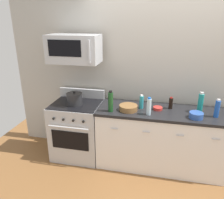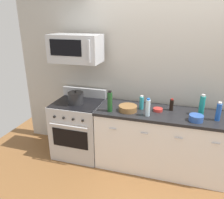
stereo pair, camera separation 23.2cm
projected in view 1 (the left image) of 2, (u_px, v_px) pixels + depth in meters
The scene contains 15 objects.
ground_plane at pixel (159, 164), 3.53m from camera, with size 6.02×6.02×0.00m, color brown.
back_wall at pixel (166, 75), 3.44m from camera, with size 5.01×0.10×2.70m, color #B7B2A8.
counter_unit at pixel (162, 139), 3.37m from camera, with size 1.92×0.66×0.92m.
range_oven at pixel (78, 129), 3.64m from camera, with size 0.76×0.69×1.07m.
microwave at pixel (74, 49), 3.23m from camera, with size 0.74×0.44×0.40m.
bottle_soy_sauce_dark at pixel (171, 103), 3.26m from camera, with size 0.06×0.06×0.18m.
bottle_soda_blue at pixel (217, 109), 2.97m from camera, with size 0.06×0.06×0.25m.
bottle_water_clear at pixel (149, 107), 3.04m from camera, with size 0.06×0.06×0.25m.
bottle_sparkling_teal at pixel (201, 103), 3.12m from camera, with size 0.07×0.07×0.30m.
bottle_wine_green at pixel (111, 102), 3.14m from camera, with size 0.07×0.07×0.31m.
bottle_dish_soap at pixel (141, 102), 3.27m from camera, with size 0.06×0.06×0.20m.
bowl_blue_mixing at pixel (196, 115), 2.97m from camera, with size 0.18×0.18×0.08m.
bowl_red_small at pixel (158, 108), 3.24m from camera, with size 0.13×0.13×0.04m.
bowl_wooden_salad at pixel (128, 108), 3.21m from camera, with size 0.26×0.26×0.08m.
stockpot at pixel (75, 99), 3.40m from camera, with size 0.24×0.24×0.22m.
Camera 1 is at (-0.10, -3.04, 2.19)m, focal length 35.95 mm.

